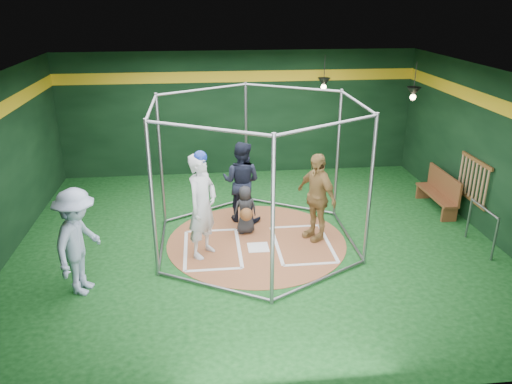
{
  "coord_description": "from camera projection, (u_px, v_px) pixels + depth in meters",
  "views": [
    {
      "loc": [
        -1.07,
        -9.44,
        4.93
      ],
      "look_at": [
        0.0,
        0.1,
        1.1
      ],
      "focal_mm": 35.0,
      "sensor_mm": 36.0,
      "label": 1
    }
  ],
  "objects": [
    {
      "name": "bat_rack",
      "position": [
        473.0,
        180.0,
        11.14
      ],
      "size": [
        0.07,
        1.25,
        0.98
      ],
      "color": "brown",
      "rests_on": "room_shell"
    },
    {
      "name": "steel_railing",
      "position": [
        483.0,
        221.0,
        10.16
      ],
      "size": [
        0.05,
        1.06,
        0.92
      ],
      "color": "gray",
      "rests_on": "ground"
    },
    {
      "name": "umpire",
      "position": [
        241.0,
        182.0,
        11.33
      ],
      "size": [
        1.12,
        1.02,
        1.88
      ],
      "primitive_type": "imported",
      "rotation": [
        0.0,
        0.0,
        2.73
      ],
      "color": "black",
      "rests_on": "clay_disc"
    },
    {
      "name": "dugout_bench",
      "position": [
        440.0,
        191.0,
        12.09
      ],
      "size": [
        0.38,
        1.61,
        0.94
      ],
      "color": "brown",
      "rests_on": "ground"
    },
    {
      "name": "batter_figure",
      "position": [
        202.0,
        205.0,
        9.72
      ],
      "size": [
        0.85,
        0.92,
        2.18
      ],
      "color": "silver",
      "rests_on": "clay_disc"
    },
    {
      "name": "bystander_blue",
      "position": [
        78.0,
        242.0,
        8.54
      ],
      "size": [
        1.03,
        1.4,
        1.94
      ],
      "primitive_type": "imported",
      "rotation": [
        0.0,
        0.0,
        1.3
      ],
      "color": "#9BADCD",
      "rests_on": "ground"
    },
    {
      "name": "visitor_leopard",
      "position": [
        316.0,
        197.0,
        10.46
      ],
      "size": [
        0.95,
        1.2,
        1.9
      ],
      "primitive_type": "imported",
      "rotation": [
        0.0,
        0.0,
        -1.06
      ],
      "color": "tan",
      "rests_on": "clay_disc"
    },
    {
      "name": "home_plate",
      "position": [
        258.0,
        247.0,
        10.37
      ],
      "size": [
        0.43,
        0.43,
        0.01
      ],
      "primitive_type": "cube",
      "color": "white",
      "rests_on": "clay_disc"
    },
    {
      "name": "batter_box_left",
      "position": [
        212.0,
        249.0,
        10.32
      ],
      "size": [
        1.17,
        1.77,
        0.01
      ],
      "color": "white",
      "rests_on": "clay_disc"
    },
    {
      "name": "catcher_figure",
      "position": [
        245.0,
        210.0,
        10.83
      ],
      "size": [
        0.59,
        0.61,
        1.08
      ],
      "color": "black",
      "rests_on": "clay_disc"
    },
    {
      "name": "batting_cage",
      "position": [
        257.0,
        175.0,
        10.1
      ],
      "size": [
        4.05,
        4.67,
        3.0
      ],
      "color": "gray",
      "rests_on": "ground"
    },
    {
      "name": "room_shell",
      "position": [
        257.0,
        163.0,
        10.01
      ],
      "size": [
        10.1,
        9.1,
        3.53
      ],
      "color": "#0D3B13",
      "rests_on": "ground"
    },
    {
      "name": "batter_box_right",
      "position": [
        303.0,
        244.0,
        10.51
      ],
      "size": [
        1.17,
        1.77,
        0.01
      ],
      "color": "white",
      "rests_on": "clay_disc"
    },
    {
      "name": "pendant_lamp_near",
      "position": [
        324.0,
        82.0,
        13.19
      ],
      "size": [
        0.34,
        0.34,
        0.9
      ],
      "color": "black",
      "rests_on": "room_shell"
    },
    {
      "name": "clay_disc",
      "position": [
        257.0,
        241.0,
        10.65
      ],
      "size": [
        3.8,
        3.8,
        0.01
      ],
      "primitive_type": "cylinder",
      "color": "#995A37",
      "rests_on": "ground"
    },
    {
      "name": "pendant_lamp_far",
      "position": [
        413.0,
        92.0,
        11.9
      ],
      "size": [
        0.34,
        0.34,
        0.9
      ],
      "color": "black",
      "rests_on": "room_shell"
    }
  ]
}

